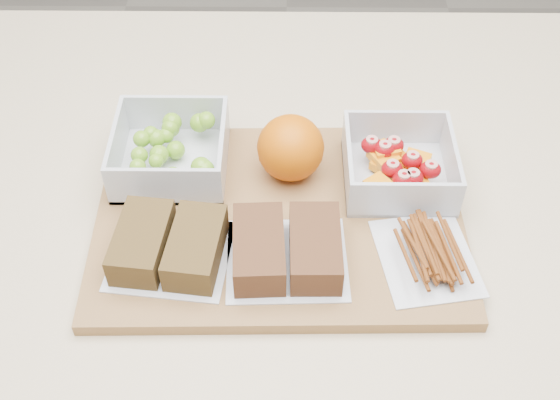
{
  "coord_description": "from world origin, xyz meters",
  "views": [
    {
      "loc": [
        -0.0,
        -0.54,
        1.52
      ],
      "look_at": [
        -0.01,
        0.01,
        0.93
      ],
      "focal_mm": 45.0,
      "sensor_mm": 36.0,
      "label": 1
    }
  ],
  "objects_px": {
    "orange": "(291,148)",
    "fruit_container": "(398,167)",
    "sandwich_bag_left": "(169,245)",
    "cutting_board": "(279,219)",
    "sandwich_bag_center": "(287,249)",
    "grape_container": "(172,150)",
    "pretzel_bag": "(428,251)"
  },
  "relations": [
    {
      "from": "sandwich_bag_left",
      "to": "sandwich_bag_center",
      "type": "distance_m",
      "value": 0.13
    },
    {
      "from": "grape_container",
      "to": "sandwich_bag_left",
      "type": "distance_m",
      "value": 0.14
    },
    {
      "from": "fruit_container",
      "to": "sandwich_bag_center",
      "type": "distance_m",
      "value": 0.18
    },
    {
      "from": "cutting_board",
      "to": "pretzel_bag",
      "type": "height_order",
      "value": "pretzel_bag"
    },
    {
      "from": "cutting_board",
      "to": "grape_container",
      "type": "height_order",
      "value": "grape_container"
    },
    {
      "from": "orange",
      "to": "sandwich_bag_left",
      "type": "xyz_separation_m",
      "value": [
        -0.13,
        -0.13,
        -0.02
      ]
    },
    {
      "from": "orange",
      "to": "cutting_board",
      "type": "bearing_deg",
      "value": -100.39
    },
    {
      "from": "cutting_board",
      "to": "pretzel_bag",
      "type": "bearing_deg",
      "value": -22.52
    },
    {
      "from": "grape_container",
      "to": "sandwich_bag_left",
      "type": "bearing_deg",
      "value": -85.2
    },
    {
      "from": "sandwich_bag_left",
      "to": "fruit_container",
      "type": "bearing_deg",
      "value": 25.12
    },
    {
      "from": "orange",
      "to": "sandwich_bag_center",
      "type": "xyz_separation_m",
      "value": [
        -0.0,
        -0.14,
        -0.02
      ]
    },
    {
      "from": "grape_container",
      "to": "sandwich_bag_center",
      "type": "xyz_separation_m",
      "value": [
        0.14,
        -0.15,
        -0.0
      ]
    },
    {
      "from": "sandwich_bag_left",
      "to": "sandwich_bag_center",
      "type": "relative_size",
      "value": 1.04
    },
    {
      "from": "pretzel_bag",
      "to": "grape_container",
      "type": "bearing_deg",
      "value": 153.55
    },
    {
      "from": "fruit_container",
      "to": "pretzel_bag",
      "type": "xyz_separation_m",
      "value": [
        0.02,
        -0.12,
        -0.01
      ]
    },
    {
      "from": "orange",
      "to": "fruit_container",
      "type": "bearing_deg",
      "value": -4.89
    },
    {
      "from": "sandwich_bag_left",
      "to": "sandwich_bag_center",
      "type": "xyz_separation_m",
      "value": [
        0.13,
        -0.0,
        0.0
      ]
    },
    {
      "from": "cutting_board",
      "to": "grape_container",
      "type": "xyz_separation_m",
      "value": [
        -0.13,
        0.08,
        0.03
      ]
    },
    {
      "from": "cutting_board",
      "to": "orange",
      "type": "xyz_separation_m",
      "value": [
        0.01,
        0.07,
        0.05
      ]
    },
    {
      "from": "fruit_container",
      "to": "orange",
      "type": "distance_m",
      "value": 0.13
    },
    {
      "from": "orange",
      "to": "sandwich_bag_center",
      "type": "distance_m",
      "value": 0.14
    },
    {
      "from": "orange",
      "to": "pretzel_bag",
      "type": "height_order",
      "value": "orange"
    },
    {
      "from": "fruit_container",
      "to": "orange",
      "type": "xyz_separation_m",
      "value": [
        -0.13,
        0.01,
        0.02
      ]
    },
    {
      "from": "fruit_container",
      "to": "sandwich_bag_left",
      "type": "height_order",
      "value": "fruit_container"
    },
    {
      "from": "sandwich_bag_center",
      "to": "pretzel_bag",
      "type": "relative_size",
      "value": 0.98
    },
    {
      "from": "cutting_board",
      "to": "pretzel_bag",
      "type": "xyz_separation_m",
      "value": [
        0.16,
        -0.06,
        0.02
      ]
    },
    {
      "from": "sandwich_bag_center",
      "to": "pretzel_bag",
      "type": "xyz_separation_m",
      "value": [
        0.15,
        0.0,
        -0.01
      ]
    },
    {
      "from": "fruit_container",
      "to": "grape_container",
      "type": "bearing_deg",
      "value": 175.19
    },
    {
      "from": "cutting_board",
      "to": "fruit_container",
      "type": "distance_m",
      "value": 0.15
    },
    {
      "from": "orange",
      "to": "sandwich_bag_center",
      "type": "relative_size",
      "value": 0.6
    },
    {
      "from": "grape_container",
      "to": "pretzel_bag",
      "type": "relative_size",
      "value": 0.98
    },
    {
      "from": "grape_container",
      "to": "pretzel_bag",
      "type": "distance_m",
      "value": 0.32
    }
  ]
}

